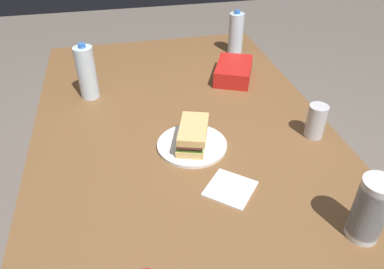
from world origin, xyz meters
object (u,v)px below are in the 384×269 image
(sandwich, at_px, (192,135))
(plastic_cup_stack, at_px, (370,210))
(dining_table, at_px, (184,148))
(chip_bag, at_px, (234,71))
(water_bottle_spare, at_px, (236,33))
(soda_can_silver, at_px, (316,121))
(paper_plate, at_px, (192,145))
(water_bottle_tall, at_px, (87,73))

(sandwich, relative_size, plastic_cup_stack, 1.10)
(dining_table, relative_size, chip_bag, 7.73)
(sandwich, height_order, chip_bag, sandwich)
(water_bottle_spare, relative_size, soda_can_silver, 1.76)
(paper_plate, relative_size, sandwich, 1.18)
(water_bottle_tall, distance_m, plastic_cup_stack, 1.12)
(dining_table, height_order, chip_bag, chip_bag)
(dining_table, bearing_deg, plastic_cup_stack, 32.87)
(chip_bag, bearing_deg, sandwich, 171.53)
(plastic_cup_stack, distance_m, water_bottle_spare, 1.19)
(chip_bag, height_order, water_bottle_spare, water_bottle_spare)
(sandwich, xyz_separation_m, water_bottle_spare, (-0.74, 0.38, 0.05))
(plastic_cup_stack, xyz_separation_m, water_bottle_spare, (-1.19, 0.04, 0.01))
(chip_bag, xyz_separation_m, soda_can_silver, (0.49, 0.14, 0.03))
(chip_bag, bearing_deg, water_bottle_tall, 116.65)
(sandwich, distance_m, water_bottle_spare, 0.83)
(sandwich, relative_size, water_bottle_spare, 0.94)
(paper_plate, relative_size, soda_can_silver, 1.96)
(paper_plate, xyz_separation_m, water_bottle_tall, (-0.42, -0.34, 0.10))
(water_bottle_tall, height_order, soda_can_silver, water_bottle_tall)
(soda_can_silver, bearing_deg, chip_bag, -163.51)
(plastic_cup_stack, height_order, soda_can_silver, plastic_cup_stack)
(water_bottle_tall, bearing_deg, dining_table, 45.11)
(paper_plate, distance_m, water_bottle_tall, 0.55)
(sandwich, distance_m, chip_bag, 0.55)
(dining_table, xyz_separation_m, water_bottle_spare, (-0.64, 0.39, 0.18))
(sandwich, height_order, plastic_cup_stack, plastic_cup_stack)
(water_bottle_tall, height_order, plastic_cup_stack, water_bottle_tall)
(paper_plate, xyz_separation_m, soda_can_silver, (0.03, 0.44, 0.06))
(sandwich, bearing_deg, chip_bag, 147.77)
(paper_plate, bearing_deg, plastic_cup_stack, 37.25)
(sandwich, xyz_separation_m, soda_can_silver, (0.02, 0.43, 0.01))
(dining_table, height_order, sandwich, sandwich)
(water_bottle_tall, xyz_separation_m, plastic_cup_stack, (0.88, 0.69, -0.02))
(dining_table, distance_m, plastic_cup_stack, 0.68)
(paper_plate, bearing_deg, chip_bag, 147.48)
(chip_bag, distance_m, water_bottle_tall, 0.64)
(chip_bag, bearing_deg, paper_plate, 171.25)
(soda_can_silver, bearing_deg, plastic_cup_stack, -11.18)
(dining_table, relative_size, water_bottle_tall, 7.70)
(sandwich, xyz_separation_m, chip_bag, (-0.46, 0.29, -0.02))
(water_bottle_spare, bearing_deg, plastic_cup_stack, -1.69)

